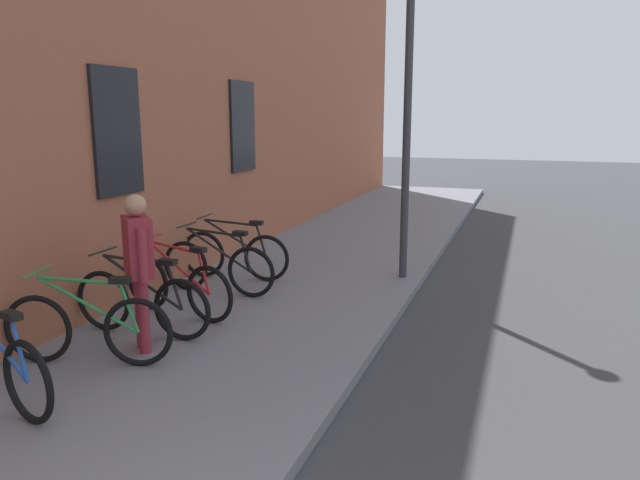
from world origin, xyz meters
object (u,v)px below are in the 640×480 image
at_px(bicycle_beside_lamp, 218,267).
at_px(street_lamp, 409,69).
at_px(bicycle_under_window, 178,286).
at_px(bicycle_far_end, 142,303).
at_px(pedestrian_crossing_street, 138,257).
at_px(bicycle_mid_rack, 88,328).
at_px(bicycle_end_of_row, 235,254).

xyz_separation_m(bicycle_beside_lamp, street_lamp, (1.74, -2.29, 2.76)).
xyz_separation_m(bicycle_under_window, street_lamp, (2.76, -2.30, 2.76)).
xyz_separation_m(bicycle_far_end, bicycle_under_window, (0.73, -0.01, 0.00)).
distance_m(bicycle_under_window, pedestrian_crossing_street, 1.30).
bearing_deg(bicycle_mid_rack, street_lamp, -27.97).
bearing_deg(pedestrian_crossing_street, bicycle_under_window, 13.30).
height_order(bicycle_under_window, street_lamp, street_lamp).
relative_size(bicycle_mid_rack, bicycle_under_window, 0.99).
bearing_deg(pedestrian_crossing_street, bicycle_mid_rack, 150.95).
xyz_separation_m(bicycle_mid_rack, bicycle_far_end, (0.88, -0.01, 0.00)).
xyz_separation_m(bicycle_beside_lamp, pedestrian_crossing_street, (-2.12, -0.25, 0.65)).
height_order(bicycle_beside_lamp, bicycle_end_of_row, same).
distance_m(bicycle_mid_rack, bicycle_under_window, 1.61).
distance_m(bicycle_far_end, bicycle_beside_lamp, 1.74).
height_order(bicycle_far_end, pedestrian_crossing_street, pedestrian_crossing_street).
bearing_deg(pedestrian_crossing_street, street_lamp, -27.82).
xyz_separation_m(bicycle_far_end, bicycle_end_of_row, (2.51, 0.12, 0.00)).
bearing_deg(bicycle_end_of_row, bicycle_mid_rack, -178.23).
height_order(pedestrian_crossing_street, street_lamp, street_lamp).
bearing_deg(bicycle_mid_rack, bicycle_end_of_row, 1.77).
relative_size(bicycle_under_window, bicycle_beside_lamp, 0.99).
xyz_separation_m(bicycle_under_window, bicycle_beside_lamp, (1.02, -0.01, 0.00)).
bearing_deg(bicycle_beside_lamp, bicycle_mid_rack, 179.36).
bearing_deg(bicycle_under_window, bicycle_far_end, 179.36).
distance_m(bicycle_far_end, pedestrian_crossing_street, 0.79).
height_order(bicycle_mid_rack, bicycle_far_end, same).
distance_m(bicycle_under_window, bicycle_end_of_row, 1.79).
height_order(bicycle_far_end, bicycle_under_window, same).
height_order(bicycle_far_end, bicycle_end_of_row, same).
bearing_deg(pedestrian_crossing_street, bicycle_end_of_row, 7.62).
relative_size(bicycle_mid_rack, pedestrian_crossing_street, 1.02).
relative_size(bicycle_mid_rack, street_lamp, 0.32).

